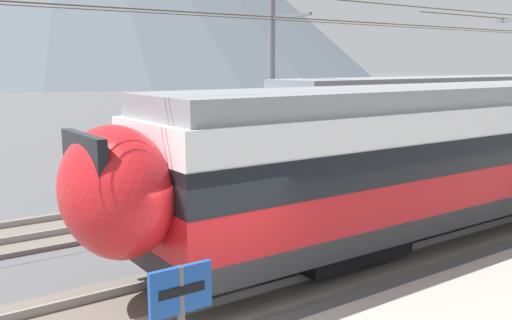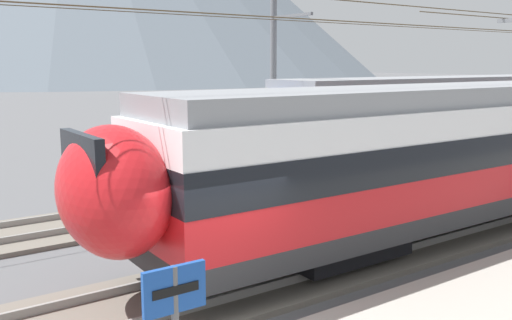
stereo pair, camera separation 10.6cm
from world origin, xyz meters
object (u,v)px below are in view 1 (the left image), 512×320
object	(u,v)px
train_far_track	(498,111)
platform_sign	(181,317)
train_near_platform	(499,142)
catenary_mast_far_side	(274,73)

from	to	relation	value
train_far_track	platform_sign	size ratio (longest dim) A/B	13.41
train_near_platform	train_far_track	xyz separation A→B (m)	(9.47, 5.89, 0.01)
train_near_platform	platform_sign	bearing A→B (deg)	-161.91
train_near_platform	platform_sign	world-z (taller)	train_near_platform
catenary_mast_far_side	platform_sign	xyz separation A→B (m)	(-9.96, -11.69, -2.23)
train_far_track	train_near_platform	bearing A→B (deg)	-148.12
train_near_platform	catenary_mast_far_side	world-z (taller)	catenary_mast_far_side
train_near_platform	platform_sign	distance (m)	12.73
platform_sign	train_near_platform	bearing A→B (deg)	18.09
train_near_platform	catenary_mast_far_side	distance (m)	8.23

